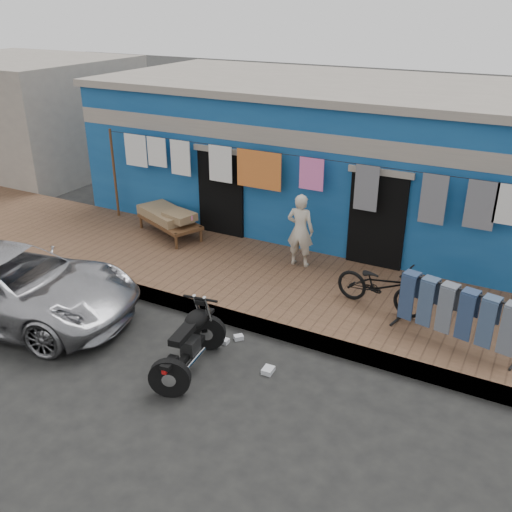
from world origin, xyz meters
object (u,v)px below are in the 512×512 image
(charpoy, at_px, (170,222))
(seated_person, at_px, (300,230))
(jeans_rack, at_px, (457,314))
(bicycle, at_px, (381,281))
(car, at_px, (11,284))
(motorcycle, at_px, (189,342))

(charpoy, bearing_deg, seated_person, -1.16)
(jeans_rack, bearing_deg, bicycle, 161.00)
(car, relative_size, bicycle, 2.86)
(seated_person, xyz_separation_m, bicycle, (1.91, -0.92, -0.22))
(motorcycle, distance_m, charpoy, 4.83)
(bicycle, bearing_deg, motorcycle, 151.96)
(car, bearing_deg, bicycle, -74.51)
(charpoy, bearing_deg, car, -97.37)
(bicycle, distance_m, jeans_rack, 1.40)
(bicycle, bearing_deg, seated_person, 72.46)
(bicycle, xyz_separation_m, motorcycle, (-2.02, -2.74, -0.25))
(bicycle, height_order, motorcycle, bicycle)
(charpoy, relative_size, jeans_rack, 0.95)
(motorcycle, bearing_deg, car, 173.86)
(car, relative_size, motorcycle, 2.77)
(motorcycle, xyz_separation_m, charpoy, (-3.07, 3.73, 0.03))
(charpoy, bearing_deg, motorcycle, -50.57)
(charpoy, bearing_deg, bicycle, -10.99)
(car, xyz_separation_m, seated_person, (3.68, 3.80, 0.34))
(car, relative_size, seated_person, 3.09)
(bicycle, xyz_separation_m, jeans_rack, (1.32, -0.45, -0.04))
(seated_person, bearing_deg, jeans_rack, 151.92)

